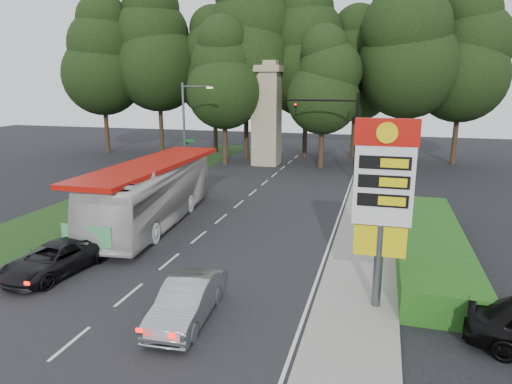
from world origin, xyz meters
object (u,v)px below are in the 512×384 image
(streetlight_signs, at_px, (186,126))
(suv_charcoal, at_px, (54,259))
(sedan_silver, at_px, (186,301))
(monument, at_px, (267,113))
(transit_bus, at_px, (153,193))
(gas_station_pylon, at_px, (383,189))
(traffic_signal_mast, at_px, (340,125))

(streetlight_signs, xyz_separation_m, suv_charcoal, (2.86, -20.53, -3.78))
(sedan_silver, bearing_deg, suv_charcoal, 159.34)
(monument, distance_m, transit_bus, 21.07)
(gas_station_pylon, xyz_separation_m, streetlight_signs, (-16.19, 20.01, -0.01))
(traffic_signal_mast, relative_size, suv_charcoal, 1.51)
(suv_charcoal, bearing_deg, gas_station_pylon, 9.83)
(streetlight_signs, distance_m, monument, 9.44)
(traffic_signal_mast, relative_size, sedan_silver, 1.65)
(transit_bus, xyz_separation_m, suv_charcoal, (-0.63, -7.76, -1.13))
(sedan_silver, bearing_deg, streetlight_signs, 109.87)
(streetlight_signs, distance_m, transit_bus, 13.49)
(gas_station_pylon, relative_size, monument, 0.68)
(traffic_signal_mast, xyz_separation_m, sedan_silver, (-2.74, -24.66, -3.96))
(transit_bus, xyz_separation_m, sedan_silver, (6.44, -9.91, -1.08))
(transit_bus, bearing_deg, streetlight_signs, 99.21)
(gas_station_pylon, xyz_separation_m, sedan_silver, (-6.26, -2.65, -3.73))
(streetlight_signs, relative_size, sedan_silver, 1.84)
(gas_station_pylon, distance_m, traffic_signal_mast, 22.29)
(monument, bearing_deg, traffic_signal_mast, -38.00)
(transit_bus, bearing_deg, sedan_silver, -63.04)
(streetlight_signs, bearing_deg, gas_station_pylon, -51.04)
(gas_station_pylon, xyz_separation_m, suv_charcoal, (-13.33, -0.51, -3.79))
(gas_station_pylon, distance_m, suv_charcoal, 13.87)
(gas_station_pylon, bearing_deg, sedan_silver, -157.02)
(transit_bus, distance_m, suv_charcoal, 7.87)
(monument, relative_size, suv_charcoal, 2.11)
(suv_charcoal, bearing_deg, streetlight_signs, 105.57)
(streetlight_signs, height_order, monument, monument)
(traffic_signal_mast, height_order, transit_bus, traffic_signal_mast)
(traffic_signal_mast, xyz_separation_m, suv_charcoal, (-9.81, -22.51, -4.01))
(sedan_silver, bearing_deg, monument, 95.37)
(gas_station_pylon, xyz_separation_m, traffic_signal_mast, (-3.52, 22.00, 0.22))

